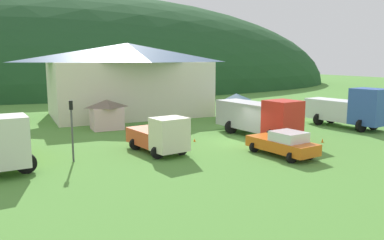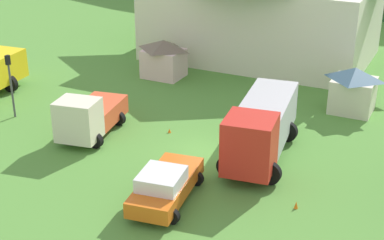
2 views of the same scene
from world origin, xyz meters
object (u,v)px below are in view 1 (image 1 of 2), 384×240
(play_shed_pink, at_px, (107,114))
(light_truck_cream, at_px, (160,135))
(flatbed_truck_yellow, at_px, (1,139))
(traffic_cone_near_pickup, at_px, (322,143))
(box_truck_blue, at_px, (350,108))
(traffic_light_west, at_px, (72,124))
(play_shed_cream, at_px, (236,106))
(traffic_cone_mid_row, at_px, (195,142))
(crane_truck_red, at_px, (259,116))
(service_pickup_orange, at_px, (283,143))
(depot_building, at_px, (128,78))

(play_shed_pink, distance_m, light_truck_cream, 10.49)
(flatbed_truck_yellow, xyz_separation_m, traffic_cone_near_pickup, (21.58, -3.03, -1.64))
(light_truck_cream, distance_m, box_truck_blue, 18.96)
(traffic_light_west, bearing_deg, light_truck_cream, -3.13)
(play_shed_cream, relative_size, traffic_cone_mid_row, 5.93)
(crane_truck_red, relative_size, traffic_light_west, 2.18)
(box_truck_blue, bearing_deg, flatbed_truck_yellow, -98.11)
(traffic_cone_mid_row, bearing_deg, service_pickup_orange, -62.87)
(traffic_cone_mid_row, bearing_deg, box_truck_blue, -2.51)
(play_shed_pink, xyz_separation_m, box_truck_blue, (20.04, -8.72, 0.45))
(depot_building, relative_size, traffic_cone_mid_row, 37.85)
(traffic_cone_near_pickup, bearing_deg, service_pickup_orange, -159.31)
(service_pickup_orange, bearing_deg, light_truck_cream, -128.48)
(flatbed_truck_yellow, distance_m, light_truck_cream, 9.48)
(light_truck_cream, relative_size, traffic_cone_mid_row, 11.54)
(flatbed_truck_yellow, height_order, traffic_light_west, traffic_light_west)
(traffic_cone_mid_row, bearing_deg, depot_building, 91.94)
(play_shed_pink, xyz_separation_m, traffic_cone_near_pickup, (13.33, -12.45, -1.36))
(depot_building, bearing_deg, traffic_light_west, -115.75)
(box_truck_blue, distance_m, traffic_cone_near_pickup, 7.89)
(service_pickup_orange, distance_m, traffic_cone_near_pickup, 5.68)
(crane_truck_red, relative_size, box_truck_blue, 1.07)
(play_shed_pink, height_order, traffic_light_west, traffic_light_west)
(play_shed_pink, distance_m, box_truck_blue, 21.86)
(play_shed_pink, xyz_separation_m, light_truck_cream, (1.17, -10.42, -0.15))
(box_truck_blue, height_order, traffic_light_west, traffic_light_west)
(traffic_cone_mid_row, bearing_deg, light_truck_cream, -146.90)
(box_truck_blue, height_order, service_pickup_orange, box_truck_blue)
(light_truck_cream, relative_size, traffic_cone_near_pickup, 8.23)
(flatbed_truck_yellow, bearing_deg, play_shed_pink, 132.92)
(light_truck_cream, bearing_deg, service_pickup_orange, 49.65)
(traffic_light_west, distance_m, traffic_cone_near_pickup, 18.02)
(depot_building, bearing_deg, traffic_cone_near_pickup, -65.88)
(play_shed_cream, height_order, box_truck_blue, box_truck_blue)
(service_pickup_orange, bearing_deg, traffic_cone_mid_row, -161.14)
(depot_building, height_order, crane_truck_red, depot_building)
(depot_building, bearing_deg, traffic_cone_mid_row, -88.06)
(flatbed_truck_yellow, bearing_deg, traffic_light_west, 73.93)
(crane_truck_red, bearing_deg, play_shed_cream, 152.54)
(flatbed_truck_yellow, relative_size, box_truck_blue, 1.01)
(crane_truck_red, bearing_deg, traffic_cone_mid_row, -103.65)
(box_truck_blue, bearing_deg, traffic_cone_mid_row, -102.03)
(service_pickup_orange, bearing_deg, flatbed_truck_yellow, -115.36)
(traffic_light_west, relative_size, traffic_cone_mid_row, 8.12)
(flatbed_truck_yellow, xyz_separation_m, traffic_light_west, (3.87, -0.69, 0.69))
(play_shed_cream, relative_size, play_shed_pink, 0.96)
(crane_truck_red, bearing_deg, flatbed_truck_yellow, -95.52)
(play_shed_cream, relative_size, box_truck_blue, 0.36)
(flatbed_truck_yellow, xyz_separation_m, light_truck_cream, (9.42, -1.00, -0.42))
(light_truck_cream, bearing_deg, traffic_light_west, -103.27)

